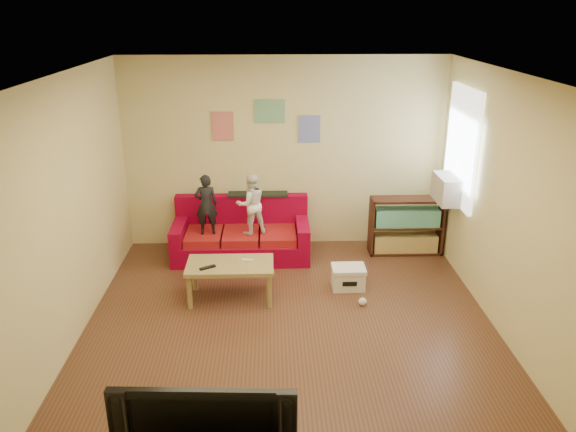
{
  "coord_description": "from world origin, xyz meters",
  "views": [
    {
      "loc": [
        -0.19,
        -5.21,
        3.31
      ],
      "look_at": [
        0.0,
        0.8,
        1.05
      ],
      "focal_mm": 35.0,
      "sensor_mm": 36.0,
      "label": 1
    }
  ],
  "objects_px": {
    "sofa": "(242,236)",
    "child_b": "(251,204)",
    "television": "(207,422)",
    "coffee_table": "(230,269)",
    "file_box": "(348,277)",
    "bookshelf": "(406,229)",
    "child_a": "(206,205)"
  },
  "relations": [
    {
      "from": "sofa",
      "to": "child_b",
      "type": "height_order",
      "value": "child_b"
    },
    {
      "from": "child_b",
      "to": "television",
      "type": "distance_m",
      "value": 4.15
    },
    {
      "from": "child_b",
      "to": "sofa",
      "type": "bearing_deg",
      "value": -67.07
    },
    {
      "from": "sofa",
      "to": "coffee_table",
      "type": "distance_m",
      "value": 1.28
    },
    {
      "from": "coffee_table",
      "to": "file_box",
      "type": "height_order",
      "value": "coffee_table"
    },
    {
      "from": "television",
      "to": "file_box",
      "type": "bearing_deg",
      "value": 70.0
    },
    {
      "from": "bookshelf",
      "to": "television",
      "type": "relative_size",
      "value": 0.86
    },
    {
      "from": "coffee_table",
      "to": "file_box",
      "type": "bearing_deg",
      "value": 8.87
    },
    {
      "from": "sofa",
      "to": "child_b",
      "type": "distance_m",
      "value": 0.58
    },
    {
      "from": "sofa",
      "to": "coffee_table",
      "type": "xyz_separation_m",
      "value": [
        -0.07,
        -1.27,
        0.12
      ]
    },
    {
      "from": "child_a",
      "to": "bookshelf",
      "type": "bearing_deg",
      "value": 176.43
    },
    {
      "from": "child_a",
      "to": "child_b",
      "type": "xyz_separation_m",
      "value": [
        0.6,
        -0.0,
        0.0
      ]
    },
    {
      "from": "sofa",
      "to": "television",
      "type": "distance_m",
      "value": 4.34
    },
    {
      "from": "sofa",
      "to": "child_b",
      "type": "bearing_deg",
      "value": -47.92
    },
    {
      "from": "child_b",
      "to": "bookshelf",
      "type": "xyz_separation_m",
      "value": [
        2.16,
        0.17,
        -0.45
      ]
    },
    {
      "from": "child_a",
      "to": "coffee_table",
      "type": "bearing_deg",
      "value": 101.8
    },
    {
      "from": "sofa",
      "to": "file_box",
      "type": "distance_m",
      "value": 1.72
    },
    {
      "from": "child_b",
      "to": "television",
      "type": "bearing_deg",
      "value": 68.63
    },
    {
      "from": "sofa",
      "to": "bookshelf",
      "type": "height_order",
      "value": "sofa"
    },
    {
      "from": "file_box",
      "to": "television",
      "type": "height_order",
      "value": "television"
    },
    {
      "from": "child_a",
      "to": "coffee_table",
      "type": "height_order",
      "value": "child_a"
    },
    {
      "from": "child_b",
      "to": "television",
      "type": "xyz_separation_m",
      "value": [
        -0.16,
        -4.15,
        -0.04
      ]
    },
    {
      "from": "child_b",
      "to": "television",
      "type": "relative_size",
      "value": 0.71
    },
    {
      "from": "coffee_table",
      "to": "television",
      "type": "distance_m",
      "value": 3.07
    },
    {
      "from": "sofa",
      "to": "child_a",
      "type": "bearing_deg",
      "value": -160.06
    },
    {
      "from": "sofa",
      "to": "file_box",
      "type": "xyz_separation_m",
      "value": [
        1.37,
        -1.04,
        -0.13
      ]
    },
    {
      "from": "child_a",
      "to": "file_box",
      "type": "height_order",
      "value": "child_a"
    },
    {
      "from": "file_box",
      "to": "child_b",
      "type": "bearing_deg",
      "value": 144.22
    },
    {
      "from": "sofa",
      "to": "coffee_table",
      "type": "bearing_deg",
      "value": -93.35
    },
    {
      "from": "coffee_table",
      "to": "bookshelf",
      "type": "relative_size",
      "value": 1.01
    },
    {
      "from": "bookshelf",
      "to": "file_box",
      "type": "distance_m",
      "value": 1.43
    },
    {
      "from": "file_box",
      "to": "bookshelf",
      "type": "bearing_deg",
      "value": 48.0
    }
  ]
}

